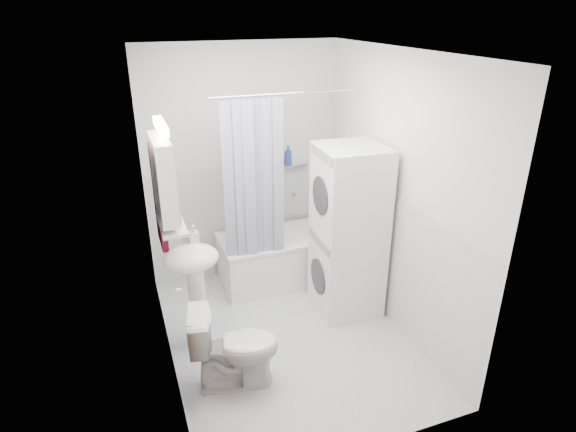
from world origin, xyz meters
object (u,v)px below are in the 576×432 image
object	(u,v)px
bathtub	(285,255)
washer_dryer	(348,232)
sink	(193,274)
toilet	(235,348)

from	to	relation	value
bathtub	washer_dryer	bearing A→B (deg)	-62.46
sink	bathtub	bearing A→B (deg)	35.90
sink	washer_dryer	bearing A→B (deg)	3.52
bathtub	sink	world-z (taller)	sink
bathtub	toilet	bearing A→B (deg)	-123.81
bathtub	sink	distance (m)	1.39
sink	washer_dryer	size ratio (longest dim) A/B	0.65
bathtub	washer_dryer	distance (m)	0.93
bathtub	toilet	xyz separation A→B (m)	(-0.89, -1.32, 0.04)
sink	toilet	size ratio (longest dim) A/B	1.56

